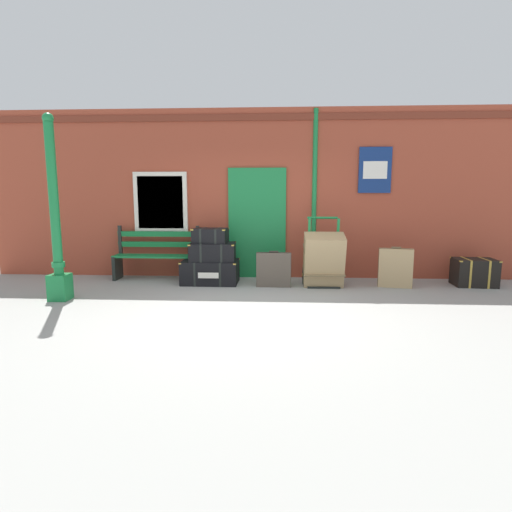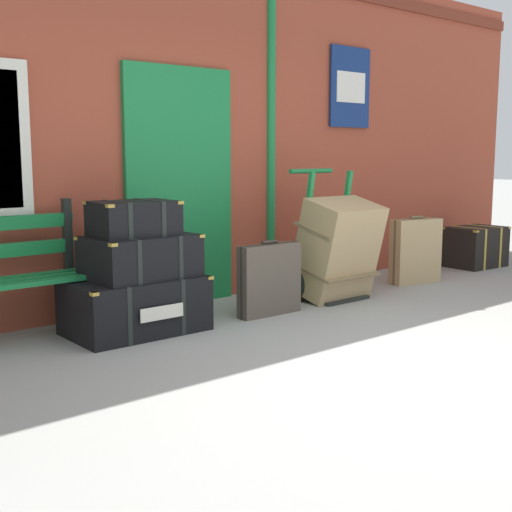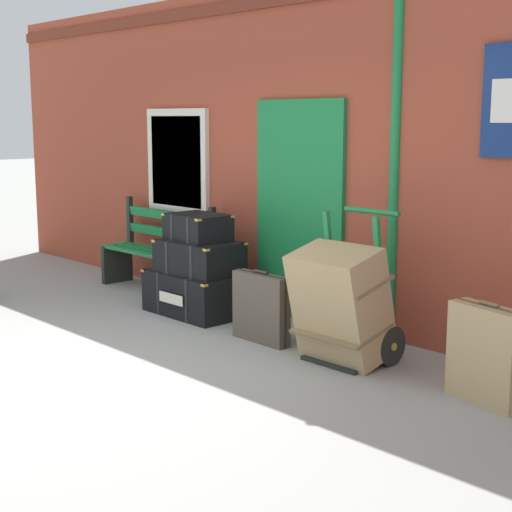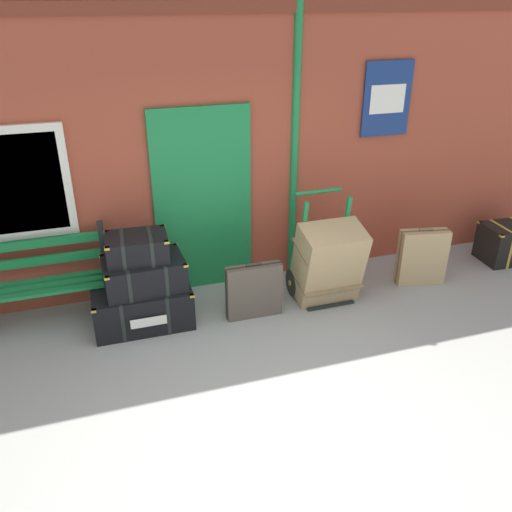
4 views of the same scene
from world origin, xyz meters
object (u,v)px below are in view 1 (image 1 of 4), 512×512
Objects in this scene: steamer_trunk_top at (210,236)px; large_brown_trunk at (324,260)px; suitcase_olive at (395,268)px; lamp_post at (56,232)px; corner_trunk at (474,272)px; steamer_trunk_base at (210,272)px; platform_bench at (157,256)px; steamer_trunk_middle at (213,252)px; porters_trolley at (322,270)px; suitcase_caramel at (274,270)px.

steamer_trunk_top is 0.66× the size of large_brown_trunk.
suitcase_olive is at bearing 2.45° from large_brown_trunk.
corner_trunk is (6.79, 1.37, -0.80)m from lamp_post.
lamp_post reaches higher than steamer_trunk_base.
steamer_trunk_top is at bearing -16.42° from platform_bench.
lamp_post reaches higher than corner_trunk.
steamer_trunk_base is 0.37m from steamer_trunk_middle.
corner_trunk is at bearing 5.10° from large_brown_trunk.
porters_trolley is (1.97, -0.01, -0.31)m from steamer_trunk_middle.
lamp_post is 4.39m from porters_trolley.
large_brown_trunk is at bearing -5.80° from steamer_trunk_top.
lamp_post reaches higher than steamer_trunk_middle.
large_brown_trunk is 0.89m from suitcase_caramel.
lamp_post is at bearing -168.62° from corner_trunk.
platform_bench is 1.58× the size of steamer_trunk_base.
suitcase_olive reaches higher than corner_trunk.
suitcase_caramel is (1.14, -0.24, -0.57)m from steamer_trunk_top.
steamer_trunk_top is 0.52× the size of porters_trolley.
steamer_trunk_base is 1.42× the size of corner_trunk.
lamp_post is at bearing -167.58° from suitcase_olive.
steamer_trunk_middle is 3.23m from suitcase_olive.
platform_bench reaches higher than steamer_trunk_top.
large_brown_trunk is 2.69m from corner_trunk.
large_brown_trunk is (-0.00, -0.17, 0.21)m from porters_trolley.
steamer_trunk_base is 1.58× the size of suitcase_caramel.
steamer_trunk_base is (2.10, 1.32, -0.83)m from lamp_post.
lamp_post reaches higher than suitcase_olive.
lamp_post is 4.31× the size of suitcase_caramel.
steamer_trunk_middle is (0.05, -0.01, 0.37)m from steamer_trunk_base.
corner_trunk is at bearing -2.82° from platform_bench.
steamer_trunk_base is at bearing 169.42° from steamer_trunk_middle.
platform_bench is at bearing 162.96° from steamer_trunk_base.
suitcase_olive is (3.27, -0.14, 0.13)m from steamer_trunk_base.
porters_trolley is (4.12, 1.30, -0.77)m from lamp_post.
suitcase_caramel is at bearing -11.34° from steamer_trunk_base.
suitcase_olive is 1.00× the size of corner_trunk.
suitcase_olive is at bearing -2.65° from steamer_trunk_top.
suitcase_olive is (3.21, -0.13, -0.24)m from steamer_trunk_middle.
platform_bench is 1.32× the size of porters_trolley.
steamer_trunk_top is at bearing 32.29° from lamp_post.
steamer_trunk_middle is at bearing -25.15° from steamer_trunk_top.
steamer_trunk_middle is 1.99m from porters_trolley.
steamer_trunk_base is at bearing -17.04° from platform_bench.
suitcase_olive is at bearing -6.17° from platform_bench.
porters_trolley is at bearing -6.48° from platform_bench.
suitcase_olive reaches higher than steamer_trunk_base.
steamer_trunk_base is 1.42× the size of suitcase_olive.
steamer_trunk_middle is (2.15, 1.31, -0.46)m from lamp_post.
porters_trolley reaches higher than steamer_trunk_top.
steamer_trunk_base is at bearing 168.66° from suitcase_caramel.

